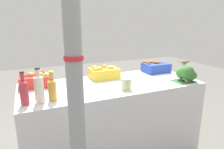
{
  "coord_description": "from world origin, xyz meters",
  "views": [
    {
      "loc": [
        -0.82,
        -1.88,
        1.5
      ],
      "look_at": [
        0.0,
        0.0,
        0.95
      ],
      "focal_mm": 32.0,
      "sensor_mm": 36.0,
      "label": 1
    }
  ],
  "objects_px": {
    "orange_crate": "(103,72)",
    "juice_bottle_cloudy": "(39,88)",
    "support_pole": "(75,76)",
    "carrot_crate": "(156,67)",
    "juice_bottle_amber": "(52,89)",
    "pickle_jar": "(126,84)",
    "sparrow_bird": "(185,62)",
    "juice_bottle_ruby": "(24,91)",
    "apple_crate": "(36,79)",
    "broccoli_pile": "(186,74)"
  },
  "relations": [
    {
      "from": "juice_bottle_ruby",
      "to": "support_pole",
      "type": "bearing_deg",
      "value": -53.16
    },
    {
      "from": "support_pole",
      "to": "carrot_crate",
      "type": "height_order",
      "value": "support_pole"
    },
    {
      "from": "juice_bottle_cloudy",
      "to": "orange_crate",
      "type": "bearing_deg",
      "value": 32.13
    },
    {
      "from": "juice_bottle_ruby",
      "to": "juice_bottle_amber",
      "type": "height_order",
      "value": "juice_bottle_ruby"
    },
    {
      "from": "support_pole",
      "to": "apple_crate",
      "type": "xyz_separation_m",
      "value": [
        -0.21,
        0.89,
        -0.24
      ]
    },
    {
      "from": "carrot_crate",
      "to": "juice_bottle_amber",
      "type": "xyz_separation_m",
      "value": [
        -1.38,
        -0.47,
        0.04
      ]
    },
    {
      "from": "broccoli_pile",
      "to": "juice_bottle_cloudy",
      "type": "height_order",
      "value": "juice_bottle_cloudy"
    },
    {
      "from": "broccoli_pile",
      "to": "juice_bottle_amber",
      "type": "height_order",
      "value": "juice_bottle_amber"
    },
    {
      "from": "pickle_jar",
      "to": "juice_bottle_ruby",
      "type": "bearing_deg",
      "value": -179.91
    },
    {
      "from": "juice_bottle_cloudy",
      "to": "sparrow_bird",
      "type": "height_order",
      "value": "juice_bottle_cloudy"
    },
    {
      "from": "support_pole",
      "to": "orange_crate",
      "type": "bearing_deg",
      "value": 58.75
    },
    {
      "from": "orange_crate",
      "to": "juice_bottle_ruby",
      "type": "xyz_separation_m",
      "value": [
        -0.85,
        -0.46,
        0.04
      ]
    },
    {
      "from": "apple_crate",
      "to": "broccoli_pile",
      "type": "bearing_deg",
      "value": -18.17
    },
    {
      "from": "apple_crate",
      "to": "pickle_jar",
      "type": "bearing_deg",
      "value": -30.1
    },
    {
      "from": "carrot_crate",
      "to": "juice_bottle_cloudy",
      "type": "distance_m",
      "value": 1.55
    },
    {
      "from": "carrot_crate",
      "to": "pickle_jar",
      "type": "relative_size",
      "value": 2.77
    },
    {
      "from": "orange_crate",
      "to": "juice_bottle_amber",
      "type": "distance_m",
      "value": 0.79
    },
    {
      "from": "orange_crate",
      "to": "broccoli_pile",
      "type": "bearing_deg",
      "value": -32.27
    },
    {
      "from": "juice_bottle_cloudy",
      "to": "sparrow_bird",
      "type": "bearing_deg",
      "value": -0.14
    },
    {
      "from": "juice_bottle_cloudy",
      "to": "support_pole",
      "type": "bearing_deg",
      "value": -64.45
    },
    {
      "from": "apple_crate",
      "to": "juice_bottle_ruby",
      "type": "distance_m",
      "value": 0.48
    },
    {
      "from": "support_pole",
      "to": "pickle_jar",
      "type": "bearing_deg",
      "value": 35.2
    },
    {
      "from": "pickle_jar",
      "to": "support_pole",
      "type": "bearing_deg",
      "value": -144.8
    },
    {
      "from": "support_pole",
      "to": "apple_crate",
      "type": "distance_m",
      "value": 0.94
    },
    {
      "from": "apple_crate",
      "to": "support_pole",
      "type": "bearing_deg",
      "value": -76.98
    },
    {
      "from": "pickle_jar",
      "to": "sparrow_bird",
      "type": "distance_m",
      "value": 0.73
    },
    {
      "from": "orange_crate",
      "to": "sparrow_bird",
      "type": "bearing_deg",
      "value": -31.09
    },
    {
      "from": "apple_crate",
      "to": "carrot_crate",
      "type": "relative_size",
      "value": 1.0
    },
    {
      "from": "juice_bottle_cloudy",
      "to": "pickle_jar",
      "type": "distance_m",
      "value": 0.8
    },
    {
      "from": "juice_bottle_ruby",
      "to": "apple_crate",
      "type": "bearing_deg",
      "value": 76.77
    },
    {
      "from": "juice_bottle_amber",
      "to": "pickle_jar",
      "type": "distance_m",
      "value": 0.7
    },
    {
      "from": "support_pole",
      "to": "sparrow_bird",
      "type": "bearing_deg",
      "value": 17.65
    },
    {
      "from": "orange_crate",
      "to": "sparrow_bird",
      "type": "distance_m",
      "value": 0.91
    },
    {
      "from": "carrot_crate",
      "to": "juice_bottle_amber",
      "type": "distance_m",
      "value": 1.45
    },
    {
      "from": "sparrow_bird",
      "to": "support_pole",
      "type": "bearing_deg",
      "value": -125.37
    },
    {
      "from": "orange_crate",
      "to": "juice_bottle_amber",
      "type": "bearing_deg",
      "value": -143.93
    },
    {
      "from": "orange_crate",
      "to": "juice_bottle_cloudy",
      "type": "distance_m",
      "value": 0.87
    },
    {
      "from": "carrot_crate",
      "to": "pickle_jar",
      "type": "bearing_deg",
      "value": -145.67
    },
    {
      "from": "orange_crate",
      "to": "juice_bottle_amber",
      "type": "height_order",
      "value": "juice_bottle_amber"
    },
    {
      "from": "support_pole",
      "to": "carrot_crate",
      "type": "bearing_deg",
      "value": 34.74
    },
    {
      "from": "apple_crate",
      "to": "pickle_jar",
      "type": "distance_m",
      "value": 0.93
    },
    {
      "from": "apple_crate",
      "to": "pickle_jar",
      "type": "xyz_separation_m",
      "value": [
        0.8,
        -0.47,
        -0.02
      ]
    },
    {
      "from": "juice_bottle_amber",
      "to": "sparrow_bird",
      "type": "xyz_separation_m",
      "value": [
        1.41,
        -0.0,
        0.11
      ]
    },
    {
      "from": "juice_bottle_ruby",
      "to": "juice_bottle_amber",
      "type": "bearing_deg",
      "value": 0.0
    },
    {
      "from": "apple_crate",
      "to": "juice_bottle_amber",
      "type": "relative_size",
      "value": 1.27
    },
    {
      "from": "pickle_jar",
      "to": "juice_bottle_cloudy",
      "type": "bearing_deg",
      "value": -179.9
    },
    {
      "from": "sparrow_bird",
      "to": "juice_bottle_cloudy",
      "type": "bearing_deg",
      "value": -143.17
    },
    {
      "from": "support_pole",
      "to": "broccoli_pile",
      "type": "distance_m",
      "value": 1.4
    },
    {
      "from": "juice_bottle_cloudy",
      "to": "juice_bottle_amber",
      "type": "xyz_separation_m",
      "value": [
        0.1,
        0.0,
        -0.02
      ]
    },
    {
      "from": "apple_crate",
      "to": "orange_crate",
      "type": "xyz_separation_m",
      "value": [
        0.74,
        -0.0,
        -0.0
      ]
    }
  ]
}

